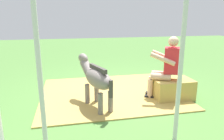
{
  "coord_description": "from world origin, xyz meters",
  "views": [
    {
      "loc": [
        1.04,
        4.28,
        1.68
      ],
      "look_at": [
        0.13,
        -0.01,
        0.55
      ],
      "focal_mm": 33.73,
      "sensor_mm": 36.0,
      "label": 1
    }
  ],
  "objects_px": {
    "pony_standing": "(96,78)",
    "tent_pole_left": "(181,58)",
    "soda_bottle": "(188,85)",
    "person_seated": "(166,66)",
    "hay_bale": "(172,89)",
    "tent_pole_right": "(39,63)"
  },
  "relations": [
    {
      "from": "hay_bale",
      "to": "person_seated",
      "type": "height_order",
      "value": "person_seated"
    },
    {
      "from": "pony_standing",
      "to": "tent_pole_left",
      "type": "height_order",
      "value": "tent_pole_left"
    },
    {
      "from": "person_seated",
      "to": "tent_pole_left",
      "type": "height_order",
      "value": "tent_pole_left"
    },
    {
      "from": "soda_bottle",
      "to": "tent_pole_left",
      "type": "relative_size",
      "value": 0.12
    },
    {
      "from": "tent_pole_right",
      "to": "hay_bale",
      "type": "bearing_deg",
      "value": -150.9
    },
    {
      "from": "hay_bale",
      "to": "tent_pole_right",
      "type": "height_order",
      "value": "tent_pole_right"
    },
    {
      "from": "person_seated",
      "to": "hay_bale",
      "type": "bearing_deg",
      "value": 161.05
    },
    {
      "from": "soda_bottle",
      "to": "tent_pole_left",
      "type": "distance_m",
      "value": 2.41
    },
    {
      "from": "hay_bale",
      "to": "tent_pole_left",
      "type": "bearing_deg",
      "value": 64.23
    },
    {
      "from": "person_seated",
      "to": "tent_pole_left",
      "type": "relative_size",
      "value": 0.56
    },
    {
      "from": "person_seated",
      "to": "pony_standing",
      "type": "xyz_separation_m",
      "value": [
        1.46,
        0.14,
        -0.13
      ]
    },
    {
      "from": "pony_standing",
      "to": "tent_pole_left",
      "type": "bearing_deg",
      "value": 124.66
    },
    {
      "from": "pony_standing",
      "to": "soda_bottle",
      "type": "xyz_separation_m",
      "value": [
        -2.18,
        -0.44,
        -0.44
      ]
    },
    {
      "from": "person_seated",
      "to": "tent_pole_left",
      "type": "bearing_deg",
      "value": 69.89
    },
    {
      "from": "pony_standing",
      "to": "hay_bale",
      "type": "bearing_deg",
      "value": -176.81
    },
    {
      "from": "hay_bale",
      "to": "tent_pole_right",
      "type": "xyz_separation_m",
      "value": [
        2.42,
        1.34,
        0.96
      ]
    },
    {
      "from": "pony_standing",
      "to": "tent_pole_left",
      "type": "relative_size",
      "value": 0.56
    },
    {
      "from": "person_seated",
      "to": "pony_standing",
      "type": "bearing_deg",
      "value": 5.48
    },
    {
      "from": "pony_standing",
      "to": "tent_pole_left",
      "type": "xyz_separation_m",
      "value": [
        -0.92,
        1.33,
        0.59
      ]
    },
    {
      "from": "hay_bale",
      "to": "person_seated",
      "type": "distance_m",
      "value": 0.52
    },
    {
      "from": "pony_standing",
      "to": "tent_pole_right",
      "type": "xyz_separation_m",
      "value": [
        0.81,
        1.26,
        0.59
      ]
    },
    {
      "from": "soda_bottle",
      "to": "tent_pole_left",
      "type": "xyz_separation_m",
      "value": [
        1.26,
        1.77,
        1.03
      ]
    }
  ]
}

